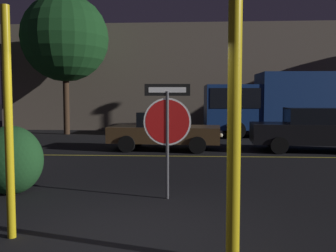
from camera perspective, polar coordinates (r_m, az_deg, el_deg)
ground_plane at (r=5.22m, az=-7.28°, el=-16.95°), size 260.00×260.00×0.00m
road_center_stripe at (r=12.41m, az=-0.90°, el=-4.58°), size 34.16×0.12×0.01m
stop_sign at (r=6.96m, az=-0.11°, el=0.82°), size 0.89×0.06×2.16m
yellow_pole_left at (r=5.40m, az=-23.14°, el=0.33°), size 0.11×0.11×3.10m
yellow_pole_right at (r=4.24m, az=10.04°, el=0.58°), size 0.16×0.16×3.23m
hedge_bush_1 at (r=8.01m, az=-22.82°, el=-4.80°), size 1.26×1.07×1.36m
passing_car_2 at (r=13.89m, az=-0.53°, el=-0.76°), size 4.23×2.18×1.41m
passing_car_3 at (r=14.50m, az=21.55°, el=-0.55°), size 4.79×2.28×1.57m
delivery_truck at (r=19.41m, az=15.99°, el=3.41°), size 7.06×2.73×3.18m
tree_0 at (r=21.03m, az=-15.42°, el=12.76°), size 4.58×4.58×7.40m
building_backdrop at (r=24.50m, az=1.41°, el=7.21°), size 21.53×3.99×6.43m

